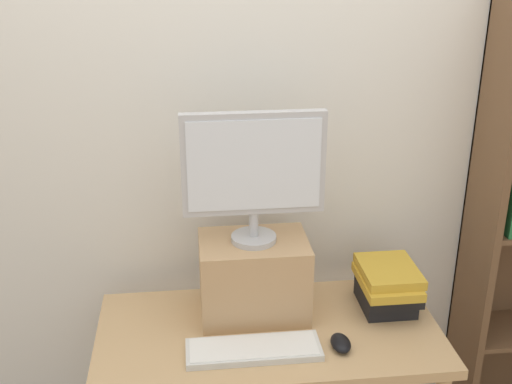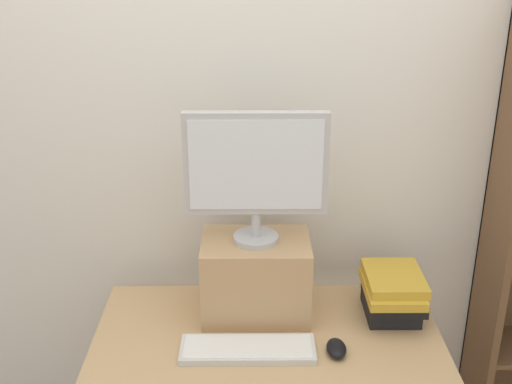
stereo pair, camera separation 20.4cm
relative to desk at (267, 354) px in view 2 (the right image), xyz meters
name	(u,v)px [view 2 (the right image)]	position (x,y,z in m)	size (l,w,h in m)	color
back_wall	(266,132)	(0.00, 0.43, 0.67)	(7.00, 0.08, 2.60)	silver
desk	(267,354)	(0.00, 0.00, 0.00)	(1.17, 0.59, 0.73)	tan
riser_box	(256,277)	(-0.04, 0.11, 0.24)	(0.37, 0.26, 0.28)	tan
computer_monitor	(256,170)	(-0.04, 0.11, 0.64)	(0.47, 0.15, 0.45)	#B7B7BA
keyboard	(248,349)	(-0.07, -0.13, 0.11)	(0.43, 0.15, 0.02)	silver
computer_mouse	(336,348)	(0.22, -0.13, 0.12)	(0.06, 0.10, 0.04)	black
book_stack	(393,294)	(0.44, 0.09, 0.18)	(0.20, 0.27, 0.16)	black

